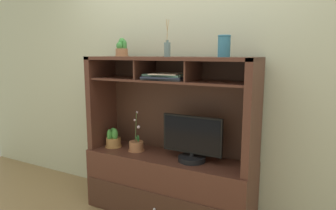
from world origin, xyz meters
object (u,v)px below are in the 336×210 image
(magazine_stack_left, at_px, (166,77))
(diffuser_bottle, at_px, (167,49))
(tv_monitor, at_px, (192,142))
(potted_fern, at_px, (113,140))
(media_console, at_px, (168,168))
(potted_orchid, at_px, (136,146))
(ceramic_vase, at_px, (224,46))
(potted_succulent, at_px, (122,49))

(magazine_stack_left, bearing_deg, diffuser_bottle, 97.86)
(tv_monitor, height_order, potted_fern, tv_monitor)
(media_console, relative_size, magazine_stack_left, 4.00)
(tv_monitor, xyz_separation_m, potted_orchid, (-0.60, 0.01, -0.13))
(ceramic_vase, bearing_deg, magazine_stack_left, -177.96)
(media_console, distance_m, ceramic_vase, 1.24)
(media_console, xyz_separation_m, potted_fern, (-0.62, -0.03, 0.20))
(tv_monitor, height_order, potted_orchid, tv_monitor)
(diffuser_bottle, distance_m, potted_succulent, 0.52)
(tv_monitor, height_order, ceramic_vase, ceramic_vase)
(diffuser_bottle, relative_size, potted_succulent, 1.80)
(media_console, distance_m, tv_monitor, 0.40)
(media_console, bearing_deg, magazine_stack_left, -85.58)
(tv_monitor, distance_m, magazine_stack_left, 0.62)
(potted_orchid, bearing_deg, tv_monitor, -1.35)
(potted_orchid, relative_size, ceramic_vase, 2.26)
(potted_fern, height_order, diffuser_bottle, diffuser_bottle)
(potted_succulent, bearing_deg, diffuser_bottle, -3.67)
(potted_orchid, distance_m, magazine_stack_left, 0.77)
(potted_fern, height_order, magazine_stack_left, magazine_stack_left)
(potted_succulent, bearing_deg, media_console, -1.33)
(potted_fern, height_order, potted_succulent, potted_succulent)
(potted_fern, bearing_deg, potted_orchid, 1.53)
(media_console, bearing_deg, potted_orchid, -176.16)
(potted_orchid, distance_m, potted_succulent, 0.95)
(potted_fern, bearing_deg, potted_succulent, 22.48)
(potted_fern, relative_size, potted_succulent, 1.11)
(media_console, height_order, potted_succulent, potted_succulent)
(magazine_stack_left, xyz_separation_m, ceramic_vase, (0.52, 0.02, 0.26))
(potted_fern, relative_size, diffuser_bottle, 0.62)
(potted_fern, bearing_deg, ceramic_vase, 0.04)
(tv_monitor, distance_m, potted_fern, 0.89)
(potted_orchid, bearing_deg, magazine_stack_left, -4.10)
(potted_succulent, bearing_deg, ceramic_vase, -2.31)
(tv_monitor, distance_m, ceramic_vase, 0.87)
(potted_fern, relative_size, magazine_stack_left, 0.49)
(potted_fern, distance_m, diffuser_bottle, 1.10)
(tv_monitor, bearing_deg, potted_succulent, 176.35)
(diffuser_bottle, distance_m, ceramic_vase, 0.52)
(potted_orchid, height_order, potted_succulent, potted_succulent)
(tv_monitor, xyz_separation_m, potted_succulent, (-0.78, 0.05, 0.81))
(media_console, xyz_separation_m, potted_orchid, (-0.35, -0.02, 0.18))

